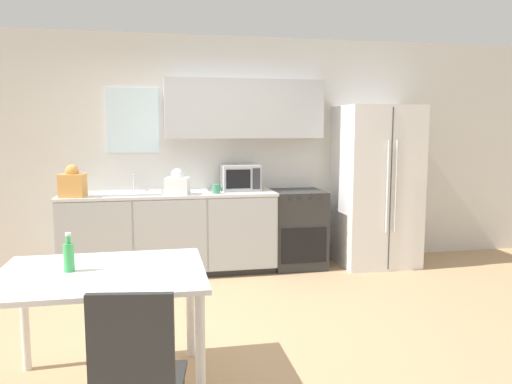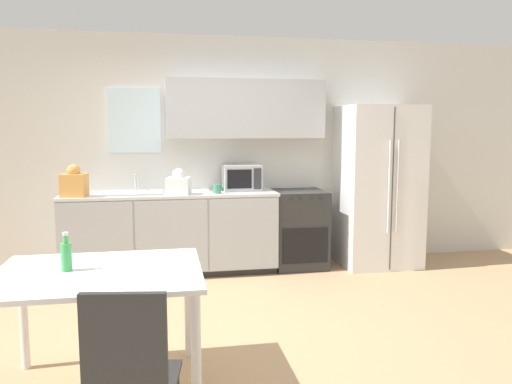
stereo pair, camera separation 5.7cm
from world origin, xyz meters
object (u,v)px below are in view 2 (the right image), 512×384
Objects in this scene: oven_range at (298,229)px; drink_bottle at (66,256)px; dining_chair_near at (129,372)px; refrigerator at (378,186)px; microwave at (241,177)px; dining_table at (99,286)px; coffee_mug at (218,189)px.

drink_bottle is (-2.14, -2.54, 0.41)m from oven_range.
drink_bottle reaches higher than dining_chair_near.
refrigerator is 3.96m from drink_bottle.
microwave reaches higher than dining_table.
dining_table is at bearing -127.24° from oven_range.
coffee_mug is 0.10× the size of dining_table.
oven_range is 3.85× the size of drink_bottle.
drink_bottle is at bearing -116.19° from coffee_mug.
coffee_mug is 3.38m from dining_chair_near.
oven_range is at bearing 72.01° from dining_chair_near.
refrigerator is at bearing -4.08° from oven_range.
oven_range is 0.91m from microwave.
coffee_mug is at bearing -170.53° from oven_range.
drink_bottle reaches higher than oven_range.
refrigerator is 8.04× the size of drink_bottle.
drink_bottle is at bearing -141.47° from refrigerator.
drink_bottle is at bearing 169.96° from dining_table.
microwave is at bearing 173.10° from oven_range.
microwave is 3.70m from dining_chair_near.
drink_bottle is (-0.41, 0.89, 0.33)m from dining_chair_near.
drink_bottle is (-0.18, 0.03, 0.19)m from dining_table.
microwave is 0.40m from coffee_mug.
coffee_mug reaches higher than drink_bottle.
refrigerator is 3.85m from dining_table.
oven_range is at bearing -6.90° from microwave.
coffee_mug is 0.50× the size of drink_bottle.
dining_chair_near is at bearing -106.80° from microwave.
coffee_mug is at bearing -141.36° from microwave.
coffee_mug is at bearing 67.79° from dining_table.
dining_table is (-1.95, -2.57, 0.22)m from oven_range.
refrigerator is at bearing 38.53° from drink_bottle.
microwave is at bearing 81.94° from dining_chair_near.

